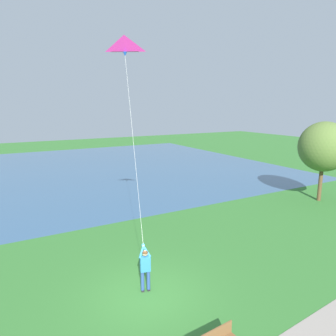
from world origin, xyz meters
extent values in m
plane|color=#33702D|center=(0.00, 0.00, 0.00)|extent=(120.00, 120.00, 0.00)
cube|color=#385B7F|center=(-25.79, 4.00, 0.00)|extent=(36.00, 44.00, 0.01)
cube|color=#232328|center=(-0.28, -0.05, 0.03)|extent=(0.26, 0.17, 0.06)
cylinder|color=#2D4C8E|center=(-0.26, -0.05, 0.45)|extent=(0.14, 0.14, 0.82)
cube|color=#232328|center=(-0.22, 0.18, 0.03)|extent=(0.26, 0.17, 0.06)
cylinder|color=#2D4C8E|center=(-0.20, 0.18, 0.45)|extent=(0.14, 0.14, 0.82)
cube|color=teal|center=(-0.23, 0.06, 1.16)|extent=(0.32, 0.44, 0.60)
sphere|color=#DBB28E|center=(-0.23, 0.06, 1.62)|extent=(0.22, 0.22, 0.22)
ellipsoid|color=#4C3319|center=(-0.21, 0.06, 1.66)|extent=(0.28, 0.28, 0.13)
cylinder|color=teal|center=(-0.46, 0.03, 1.61)|extent=(0.46, 0.45, 0.43)
cylinder|color=teal|center=(-0.42, 0.20, 1.61)|extent=(0.56, 0.22, 0.43)
sphere|color=#DBB28E|center=(-0.59, 0.16, 1.74)|extent=(0.10, 0.10, 0.10)
pyramid|color=#E02D9E|center=(-4.85, 1.26, 10.26)|extent=(1.10, 1.45, 0.74)
cone|color=blue|center=(-5.00, 1.35, 9.80)|extent=(0.28, 0.28, 0.22)
cylinder|color=black|center=(-5.00, 1.35, 9.91)|extent=(0.75, 1.19, 0.02)
cylinder|color=silver|center=(-2.80, 0.76, 5.74)|extent=(4.42, 1.21, 8.01)
cube|color=brown|center=(3.72, 0.37, 0.68)|extent=(0.15, 1.50, 0.40)
cylinder|color=brown|center=(-4.46, 17.12, 1.47)|extent=(0.29, 0.29, 2.93)
ellipsoid|color=#567033|center=(-4.46, 17.12, 4.27)|extent=(3.78, 3.67, 3.82)
camera|label=1|loc=(9.89, -4.62, 7.27)|focal=32.79mm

